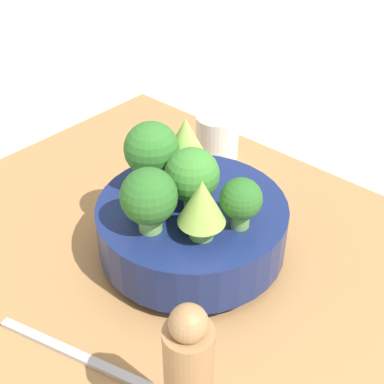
# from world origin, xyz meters

# --- Properties ---
(ground_plane) EXTENTS (6.00, 6.00, 0.00)m
(ground_plane) POSITION_xyz_m (0.00, 0.00, 0.00)
(ground_plane) COLOR beige
(table) EXTENTS (0.82, 0.60, 0.04)m
(table) POSITION_xyz_m (0.00, 0.00, 0.02)
(table) COLOR #9E7042
(table) RESTS_ON ground_plane
(bowl) EXTENTS (0.23, 0.23, 0.08)m
(bowl) POSITION_xyz_m (-0.03, 0.02, 0.08)
(bowl) COLOR navy
(bowl) RESTS_ON table
(broccoli_floret_left) EXTENTS (0.07, 0.07, 0.09)m
(broccoli_floret_left) POSITION_xyz_m (-0.09, 0.02, 0.17)
(broccoli_floret_left) COLOR #7AB256
(broccoli_floret_left) RESTS_ON bowl
(broccoli_floret_right) EXTENTS (0.05, 0.05, 0.06)m
(broccoli_floret_right) POSITION_xyz_m (0.03, 0.03, 0.15)
(broccoli_floret_right) COLOR #609347
(broccoli_floret_right) RESTS_ON bowl
(romanesco_piece_near) EXTENTS (0.05, 0.05, 0.07)m
(romanesco_piece_near) POSITION_xyz_m (0.01, -0.01, 0.16)
(romanesco_piece_near) COLOR #609347
(romanesco_piece_near) RESTS_ON bowl
(romanesco_piece_far) EXTENTS (0.06, 0.06, 0.09)m
(romanesco_piece_far) POSITION_xyz_m (-0.08, 0.06, 0.17)
(romanesco_piece_far) COLOR #609347
(romanesco_piece_far) RESTS_ON bowl
(broccoli_floret_center) EXTENTS (0.06, 0.06, 0.08)m
(broccoli_floret_center) POSITION_xyz_m (-0.03, 0.02, 0.16)
(broccoli_floret_center) COLOR #6BA34C
(broccoli_floret_center) RESTS_ON bowl
(broccoli_floret_front) EXTENTS (0.06, 0.06, 0.08)m
(broccoli_floret_front) POSITION_xyz_m (-0.04, -0.04, 0.16)
(broccoli_floret_front) COLOR #6BA34C
(broccoli_floret_front) RESTS_ON bowl
(cup) EXTENTS (0.07, 0.07, 0.08)m
(cup) POSITION_xyz_m (-0.15, 0.22, 0.08)
(cup) COLOR silver
(cup) RESTS_ON table
(pepper_mill) EXTENTS (0.04, 0.04, 0.17)m
(pepper_mill) POSITION_xyz_m (0.13, -0.16, 0.12)
(pepper_mill) COLOR #997047
(pepper_mill) RESTS_ON table
(fork) EXTENTS (0.19, 0.06, 0.01)m
(fork) POSITION_xyz_m (-0.02, -0.17, 0.04)
(fork) COLOR #B2B2B7
(fork) RESTS_ON table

